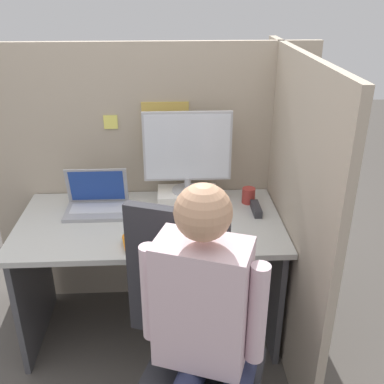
% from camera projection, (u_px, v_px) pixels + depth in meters
% --- Properties ---
extents(ground_plane, '(12.00, 12.00, 0.00)m').
position_uv_depth(ground_plane, '(153.00, 377.00, 2.39)').
color(ground_plane, '#514C47').
extents(cubicle_panel_back, '(1.91, 0.05, 1.62)m').
position_uv_depth(cubicle_panel_back, '(152.00, 180.00, 2.73)').
color(cubicle_panel_back, tan).
rests_on(cubicle_panel_back, ground).
extents(cubicle_panel_right, '(0.04, 1.38, 1.62)m').
position_uv_depth(cubicle_panel_right, '(289.00, 214.00, 2.34)').
color(cubicle_panel_right, tan).
rests_on(cubicle_panel_right, ground).
extents(desk, '(1.41, 0.73, 0.75)m').
position_uv_depth(desk, '(151.00, 251.00, 2.48)').
color(desk, '#B7B7B2').
rests_on(desk, ground).
extents(paper_box, '(0.34, 0.20, 0.07)m').
position_uv_depth(paper_box, '(188.00, 197.00, 2.58)').
color(paper_box, white).
rests_on(paper_box, desk).
extents(monitor, '(0.49, 0.18, 0.46)m').
position_uv_depth(monitor, '(187.00, 150.00, 2.46)').
color(monitor, '#B2B2B7').
rests_on(monitor, paper_box).
extents(laptop, '(0.34, 0.22, 0.24)m').
position_uv_depth(laptop, '(97.00, 203.00, 2.48)').
color(laptop, '#99999E').
rests_on(laptop, desk).
extents(mouse, '(0.07, 0.04, 0.03)m').
position_uv_depth(mouse, '(136.00, 225.00, 2.32)').
color(mouse, silver).
rests_on(mouse, desk).
extents(stapler, '(0.04, 0.15, 0.04)m').
position_uv_depth(stapler, '(256.00, 209.00, 2.48)').
color(stapler, '#2D2D33').
rests_on(stapler, desk).
extents(carrot_toy, '(0.05, 0.15, 0.05)m').
position_uv_depth(carrot_toy, '(126.00, 244.00, 2.14)').
color(carrot_toy, orange).
rests_on(carrot_toy, desk).
extents(office_chair, '(0.60, 0.64, 1.10)m').
position_uv_depth(office_chair, '(190.00, 342.00, 1.87)').
color(office_chair, '#2D2D33').
rests_on(office_chair, ground).
extents(person, '(0.46, 0.47, 1.32)m').
position_uv_depth(person, '(207.00, 327.00, 1.64)').
color(person, '#282D4C').
rests_on(person, ground).
extents(coffee_mug, '(0.07, 0.07, 0.09)m').
position_uv_depth(coffee_mug, '(248.00, 195.00, 2.58)').
color(coffee_mug, '#A3332D').
rests_on(coffee_mug, desk).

